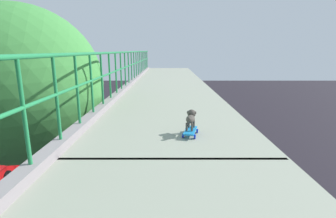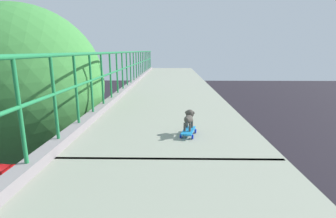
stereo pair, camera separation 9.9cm
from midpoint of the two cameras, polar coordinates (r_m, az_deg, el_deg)
The scene contains 7 objects.
car_green_fifth at distance 13.87m, azimuth -26.60°, elevation -16.25°, with size 1.86×4.52×1.36m.
car_red_taxi_sixth at distance 18.31m, azimuth -31.97°, elevation -9.61°, with size 1.91×4.04×1.55m.
car_silver_seventh at distance 19.16m, azimuth -18.23°, elevation -7.34°, with size 1.85×3.95×1.41m.
city_bus at distance 29.36m, azimuth -19.19°, elevation 1.95°, with size 2.70×10.30×3.19m.
roadside_tree_mid at distance 7.27m, azimuth -29.45°, elevation 4.39°, with size 3.94×3.94×8.23m.
toy_skateboard at distance 4.03m, azimuth 5.34°, elevation -5.00°, with size 0.28×0.47×0.09m.
small_dog at distance 4.05m, azimuth 5.45°, elevation -1.95°, with size 0.20×0.37×0.29m.
Camera 2 is at (1.33, -0.94, 7.13)m, focal length 26.97 mm.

